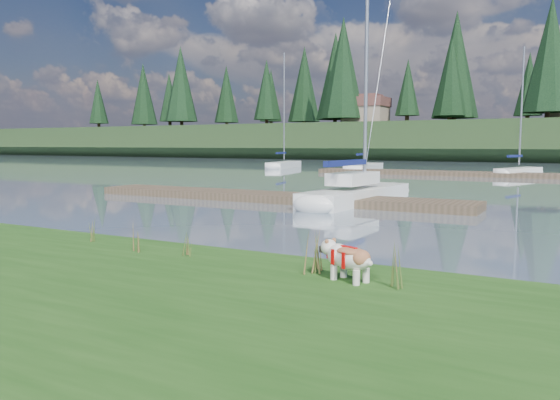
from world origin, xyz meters
The scene contains 22 objects.
ground centered at (0.00, 30.00, 0.00)m, with size 200.00×200.00×0.00m, color slate.
ridge centered at (0.00, 73.00, 2.50)m, with size 200.00×20.00×5.00m, color black.
bulldog centered at (3.95, -2.68, 0.68)m, with size 0.91×0.56×0.54m.
sailboat_main centered at (-0.63, 10.55, 0.42)m, with size 2.13×7.89×11.32m.
dock_near centered at (-4.00, 9.00, 0.15)m, with size 16.00×2.00×0.30m, color #4C3D2C.
dock_far centered at (2.00, 30.00, 0.15)m, with size 26.00×2.20×0.30m, color #4C3D2C.
sailboat_bg_0 centered at (-17.62, 36.00, 0.32)m, with size 2.70×7.46×10.69m.
sailboat_bg_1 centered at (-9.02, 34.27, 0.33)m, with size 2.41×8.24×12.10m.
sailboat_bg_2 centered at (3.21, 32.27, 0.34)m, with size 3.00×5.87×8.99m.
weed_0 centered at (-0.07, -2.55, 0.57)m, with size 0.17×0.14×0.51m.
weed_1 centered at (0.96, -2.40, 0.53)m, with size 0.17×0.14×0.43m.
weed_2 centered at (3.34, -2.56, 0.64)m, with size 0.17×0.14×0.69m.
weed_3 centered at (-1.53, -2.24, 0.56)m, with size 0.17×0.14×0.50m.
weed_4 centered at (3.27, -2.33, 0.56)m, with size 0.17×0.14×0.50m.
weed_5 centered at (4.69, -2.74, 0.63)m, with size 0.17×0.14×0.66m.
mud_lip centered at (0.00, -1.60, 0.07)m, with size 60.00×0.50×0.14m, color #33281C.
conifer_0 centered at (-55.00, 67.00, 12.64)m, with size 5.72×5.72×14.15m.
conifer_1 centered at (-40.00, 71.00, 11.28)m, with size 4.40×4.40×11.30m.
conifer_2 centered at (-25.00, 68.00, 13.54)m, with size 6.60×6.60×16.05m.
conifer_3 centered at (-10.00, 72.00, 11.74)m, with size 4.84×4.84×12.25m.
conifer_4 centered at (3.00, 66.00, 13.09)m, with size 6.16×6.16×15.10m.
house_0 centered at (-22.00, 70.00, 7.31)m, with size 6.30×5.30×4.65m.
Camera 1 is at (6.68, -9.65, 2.25)m, focal length 35.00 mm.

